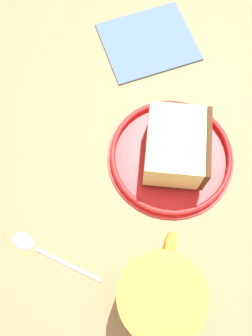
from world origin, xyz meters
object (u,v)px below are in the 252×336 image
Objects in this scene: small_plate at (171,156)px; folded_napkin at (148,41)px; cake_slice at (176,148)px; teaspoon at (36,247)px; tea_mug at (159,295)px.

small_plate is 19.22cm from folded_napkin.
cake_slice is at bearing 51.87° from folded_napkin.
teaspoon is 0.88× the size of folded_napkin.
teaspoon is at bearing -12.66° from cake_slice.
tea_mug is (14.57, 10.09, 4.28)cm from small_plate.
tea_mug is at bearing 112.41° from teaspoon.
teaspoon is (20.73, -4.66, -3.43)cm from cake_slice.
tea_mug reaches higher than teaspoon.
teaspoon is (20.56, -4.44, -0.32)cm from small_plate.
tea_mug reaches higher than small_plate.
cake_slice is at bearing 167.34° from teaspoon.
folded_napkin is at bearing -162.15° from teaspoon.
tea_mug is at bearing 33.82° from cake_slice.
folded_napkin is (-26.64, -25.04, -4.65)cm from tea_mug.
tea_mug reaches higher than cake_slice.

